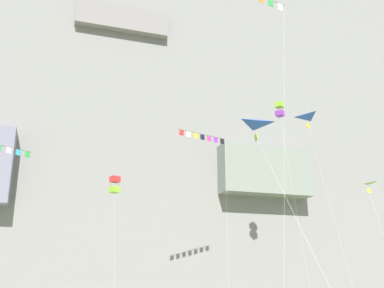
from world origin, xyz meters
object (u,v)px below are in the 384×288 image
object	(u,v)px
kite_delta_low_center	(255,141)
kite_banner_far_left	(263,12)
kite_banner_upper_right	(203,140)
kite_banner_near_cliff	(6,157)
kite_box_upper_mid	(115,185)
kite_delta_low_right	(312,129)
kite_box_upper_left	(280,110)
kite_delta_mid_left	(365,191)

from	to	relation	value
kite_delta_low_center	kite_banner_far_left	bearing A→B (deg)	47.78
kite_banner_far_left	kite_banner_upper_right	xyz separation A→B (m)	(2.31, 20.54, -3.96)
kite_banner_near_cliff	kite_box_upper_mid	bearing A→B (deg)	35.31
kite_box_upper_mid	kite_delta_low_right	distance (m)	20.28
kite_delta_low_center	kite_banner_far_left	distance (m)	12.03
kite_banner_far_left	kite_box_upper_mid	bearing A→B (deg)	116.36
kite_delta_low_center	kite_box_upper_mid	distance (m)	20.30
kite_box_upper_left	kite_delta_low_right	bearing A→B (deg)	-102.20
kite_box_upper_left	kite_delta_mid_left	bearing A→B (deg)	-78.78
kite_banner_upper_right	kite_delta_mid_left	bearing A→B (deg)	-45.46
kite_delta_low_right	kite_banner_near_cliff	xyz separation A→B (m)	(-27.81, 0.12, -5.18)
kite_banner_far_left	kite_delta_low_right	xyz separation A→B (m)	(10.00, 9.84, -5.28)
kite_delta_mid_left	kite_banner_upper_right	size ratio (longest dim) A/B	0.59
kite_box_upper_mid	kite_box_upper_left	bearing A→B (deg)	7.99
kite_delta_low_center	kite_banner_far_left	world-z (taller)	kite_banner_far_left
kite_banner_upper_right	kite_box_upper_left	world-z (taller)	kite_box_upper_left
kite_box_upper_mid	kite_banner_far_left	world-z (taller)	kite_banner_far_left
kite_box_upper_mid	kite_delta_mid_left	xyz separation A→B (m)	(22.62, -8.39, -0.85)
kite_box_upper_mid	kite_delta_low_right	size ratio (longest dim) A/B	0.71
kite_delta_mid_left	kite_delta_low_right	distance (m)	7.80
kite_box_upper_mid	kite_banner_near_cliff	distance (m)	11.68
kite_banner_near_cliff	kite_delta_low_right	bearing A→B (deg)	-0.26
kite_banner_far_left	kite_delta_low_right	world-z (taller)	kite_banner_far_left
kite_banner_near_cliff	kite_delta_mid_left	bearing A→B (deg)	-2.92
kite_banner_upper_right	kite_banner_near_cliff	world-z (taller)	kite_banner_upper_right
kite_delta_low_right	kite_banner_upper_right	bearing A→B (deg)	125.68
kite_delta_low_center	kite_banner_far_left	size ratio (longest dim) A/B	0.48
kite_banner_upper_right	kite_banner_near_cliff	bearing A→B (deg)	-152.27
kite_box_upper_left	kite_banner_far_left	bearing A→B (deg)	-121.73
kite_banner_far_left	kite_box_upper_left	bearing A→B (deg)	58.27
kite_banner_upper_right	kite_delta_low_right	bearing A→B (deg)	-54.32
kite_delta_mid_left	kite_box_upper_left	distance (m)	16.76
kite_delta_mid_left	kite_box_upper_left	world-z (taller)	kite_box_upper_left
kite_banner_far_left	kite_delta_low_right	bearing A→B (deg)	44.53
kite_delta_low_center	kite_delta_low_right	xyz separation A→B (m)	(12.48, 12.57, 6.18)
kite_box_upper_mid	kite_delta_low_center	bearing A→B (deg)	-73.38
kite_delta_low_center	kite_delta_low_right	size ratio (longest dim) A/B	0.65
kite_delta_low_center	kite_box_upper_mid	world-z (taller)	kite_box_upper_mid
kite_banner_far_left	kite_banner_near_cliff	distance (m)	22.93
kite_delta_low_right	kite_box_upper_mid	bearing A→B (deg)	159.39
kite_box_upper_mid	kite_banner_near_cliff	world-z (taller)	kite_banner_near_cliff
kite_banner_far_left	kite_delta_low_right	distance (m)	14.99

